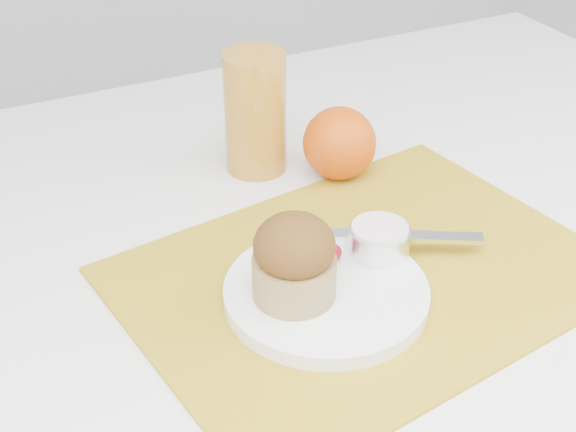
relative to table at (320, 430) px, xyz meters
name	(u,v)px	position (x,y,z in m)	size (l,w,h in m)	color
table	(320,430)	(0.00, 0.00, 0.00)	(1.20, 0.80, 0.75)	white
placemat	(364,275)	(-0.03, -0.14, 0.38)	(0.45, 0.33, 0.00)	#B18E18
plate	(326,293)	(-0.09, -0.16, 0.39)	(0.19, 0.19, 0.02)	white
ramekin	(379,241)	(-0.02, -0.13, 0.41)	(0.06, 0.06, 0.03)	silver
cream	(380,229)	(-0.02, -0.13, 0.42)	(0.06, 0.06, 0.01)	white
raspberry_near	(314,245)	(-0.07, -0.10, 0.40)	(0.02, 0.02, 0.02)	#580502
raspberry_far	(332,252)	(-0.06, -0.12, 0.40)	(0.02, 0.02, 0.02)	#5B020D
butter_knife	(385,236)	(0.00, -0.11, 0.40)	(0.20, 0.02, 0.00)	silver
orange	(339,143)	(0.04, 0.04, 0.42)	(0.09, 0.09, 0.09)	#D24D07
juice_glass	(255,113)	(-0.04, 0.10, 0.45)	(0.07, 0.07, 0.14)	#BD8023
muffin	(294,259)	(-0.12, -0.15, 0.43)	(0.08, 0.08, 0.08)	tan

